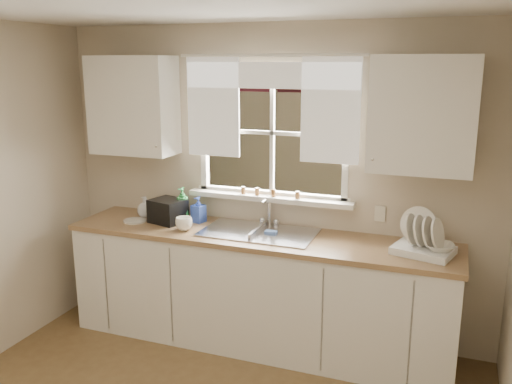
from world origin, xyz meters
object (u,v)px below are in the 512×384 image
at_px(dish_rack, 423,242).
at_px(cup, 184,224).
at_px(black_appliance, 168,211).
at_px(soap_bottle_a, 183,205).

bearing_deg(dish_rack, cup, -176.69).
relative_size(dish_rack, black_appliance, 1.70).
height_order(dish_rack, black_appliance, dish_rack).
distance_m(soap_bottle_a, black_appliance, 0.13).
relative_size(soap_bottle_a, cup, 2.18).
relative_size(cup, black_appliance, 0.50).
bearing_deg(black_appliance, soap_bottle_a, 47.99).
distance_m(soap_bottle_a, cup, 0.26).
distance_m(dish_rack, cup, 1.80).
relative_size(dish_rack, cup, 3.40).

